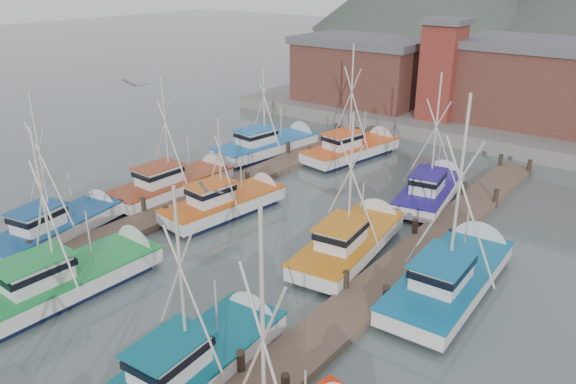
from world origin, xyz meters
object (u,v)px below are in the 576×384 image
Objects in this scene: lookout_tower at (442,69)px; boat_12 at (355,149)px; boat_4 at (73,277)px; boat_8 at (230,202)px.

boat_12 is (-1.93, -10.75, -4.87)m from lookout_tower.
boat_4 is 1.13× the size of boat_8.
boat_4 is 10.76m from boat_8.
lookout_tower reaches higher than boat_8.
lookout_tower is 0.99× the size of boat_8.
lookout_tower is 11.96m from boat_12.
boat_8 is at bearing -95.53° from lookout_tower.
boat_4 is 24.42m from boat_12.
boat_8 is at bearing 93.01° from boat_4.
boat_4 is at bearing -80.48° from boat_12.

